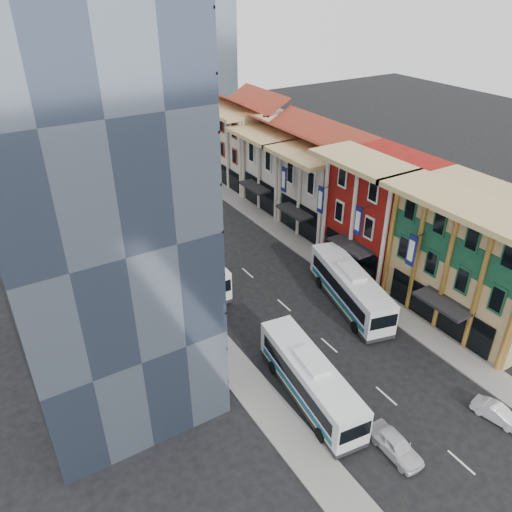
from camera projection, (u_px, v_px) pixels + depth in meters
ground at (396, 404)px, 37.71m from camera, size 200.00×200.00×0.00m
sidewalk_right at (311, 252)px, 57.75m from camera, size 3.00×90.00×0.15m
sidewalk_left at (175, 296)px, 50.07m from camera, size 3.00×90.00×0.15m
shophouse_tan at (478, 259)px, 44.72m from camera, size 8.00×14.00×12.00m
shophouse_red at (383, 211)px, 53.58m from camera, size 8.00×10.00×12.00m
shophouse_cream_near at (327, 190)px, 61.10m from camera, size 8.00×9.00×10.00m
shophouse_cream_mid at (285, 168)px, 67.74m from camera, size 8.00×9.00×10.00m
shophouse_cream_far at (246, 145)px, 75.24m from camera, size 8.00×12.00×11.00m
office_tower at (68, 182)px, 36.54m from camera, size 12.00×26.00×30.00m
office_block_far at (42, 182)px, 57.98m from camera, size 10.00×18.00×14.00m
bus_left_near at (310, 378)px, 37.42m from camera, size 4.18×12.10×3.80m
bus_left_far at (193, 263)px, 51.92m from camera, size 3.09×12.38×3.96m
bus_right at (350, 287)px, 47.92m from camera, size 5.84×12.89×4.02m
sedan_left at (396, 445)px, 33.62m from camera, size 1.84×4.30×1.45m
sedan_right at (497, 413)px, 36.18m from camera, size 1.97×3.76×1.18m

